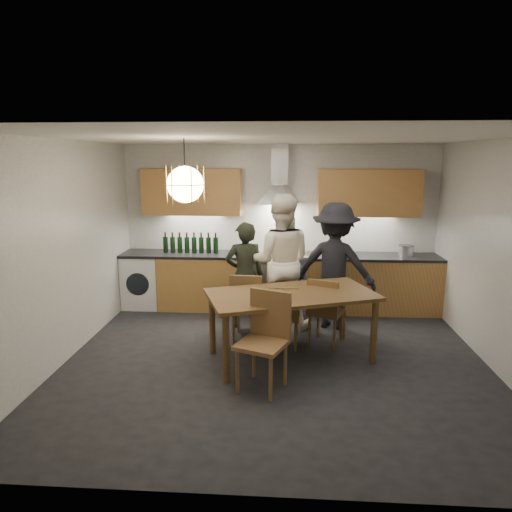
# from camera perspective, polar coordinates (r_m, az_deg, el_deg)

# --- Properties ---
(ground) EXTENTS (5.00, 5.00, 0.00)m
(ground) POSITION_cam_1_polar(r_m,az_deg,el_deg) (5.62, 2.39, -12.96)
(ground) COLOR black
(ground) RESTS_ON ground
(room_shell) EXTENTS (5.02, 4.52, 2.61)m
(room_shell) POSITION_cam_1_polar(r_m,az_deg,el_deg) (5.13, 2.56, 4.56)
(room_shell) COLOR white
(room_shell) RESTS_ON ground
(counter_run) EXTENTS (5.00, 0.62, 0.90)m
(counter_run) POSITION_cam_1_polar(r_m,az_deg,el_deg) (7.30, 3.00, -3.23)
(counter_run) COLOR tan
(counter_run) RESTS_ON ground
(range_stove) EXTENTS (0.90, 0.60, 0.92)m
(range_stove) POSITION_cam_1_polar(r_m,az_deg,el_deg) (7.30, 2.81, -3.30)
(range_stove) COLOR silver
(range_stove) RESTS_ON ground
(wall_fixtures) EXTENTS (4.30, 0.54, 1.10)m
(wall_fixtures) POSITION_cam_1_polar(r_m,az_deg,el_deg) (7.17, 2.94, 8.05)
(wall_fixtures) COLOR tan
(wall_fixtures) RESTS_ON ground
(pendant_lamp) EXTENTS (0.43, 0.43, 0.70)m
(pendant_lamp) POSITION_cam_1_polar(r_m,az_deg,el_deg) (5.12, -8.83, 8.83)
(pendant_lamp) COLOR black
(pendant_lamp) RESTS_ON ground
(dining_table) EXTENTS (2.16, 1.57, 0.82)m
(dining_table) POSITION_cam_1_polar(r_m,az_deg,el_deg) (5.45, 4.46, -5.58)
(dining_table) COLOR brown
(dining_table) RESTS_ON ground
(chair_back_left) EXTENTS (0.45, 0.45, 0.92)m
(chair_back_left) POSITION_cam_1_polar(r_m,az_deg,el_deg) (6.01, -1.13, -5.84)
(chair_back_left) COLOR brown
(chair_back_left) RESTS_ON ground
(chair_back_mid) EXTENTS (0.40, 0.40, 0.83)m
(chair_back_mid) POSITION_cam_1_polar(r_m,az_deg,el_deg) (5.79, 3.53, -7.09)
(chair_back_mid) COLOR brown
(chair_back_mid) RESTS_ON ground
(chair_back_right) EXTENTS (0.53, 0.53, 0.90)m
(chair_back_right) POSITION_cam_1_polar(r_m,az_deg,el_deg) (5.92, 8.55, -6.41)
(chair_back_right) COLOR brown
(chair_back_right) RESTS_ON ground
(chair_front) EXTENTS (0.61, 0.61, 1.03)m
(chair_front) POSITION_cam_1_polar(r_m,az_deg,el_deg) (4.85, 1.23, -9.61)
(chair_front) COLOR brown
(chair_front) RESTS_ON ground
(person_left) EXTENTS (0.63, 0.49, 1.52)m
(person_left) POSITION_cam_1_polar(r_m,az_deg,el_deg) (6.47, -1.41, -2.39)
(person_left) COLOR black
(person_left) RESTS_ON ground
(person_mid) EXTENTS (0.96, 0.76, 1.91)m
(person_mid) POSITION_cam_1_polar(r_m,az_deg,el_deg) (6.45, 3.04, -0.68)
(person_mid) COLOR white
(person_mid) RESTS_ON ground
(person_right) EXTENTS (1.29, 0.96, 1.79)m
(person_right) POSITION_cam_1_polar(r_m,az_deg,el_deg) (6.53, 9.82, -1.24)
(person_right) COLOR black
(person_right) RESTS_ON ground
(mixing_bowl) EXTENTS (0.42, 0.42, 0.08)m
(mixing_bowl) POSITION_cam_1_polar(r_m,az_deg,el_deg) (7.20, 10.93, 0.35)
(mixing_bowl) COLOR silver
(mixing_bowl) RESTS_ON counter_run
(stock_pot) EXTENTS (0.27, 0.27, 0.16)m
(stock_pot) POSITION_cam_1_polar(r_m,az_deg,el_deg) (7.41, 18.24, 0.62)
(stock_pot) COLOR silver
(stock_pot) RESTS_ON counter_run
(wine_bottles) EXTENTS (0.89, 0.08, 0.33)m
(wine_bottles) POSITION_cam_1_polar(r_m,az_deg,el_deg) (7.34, -8.19, 1.65)
(wine_bottles) COLOR black
(wine_bottles) RESTS_ON counter_run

